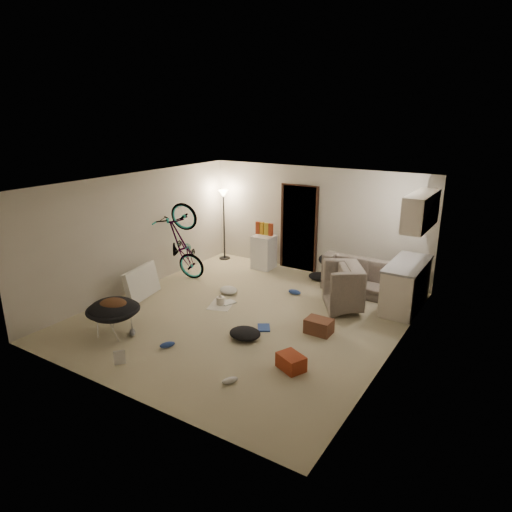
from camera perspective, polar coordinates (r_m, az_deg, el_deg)
The scene contains 39 objects.
floor at distance 8.71m, azimuth -1.32°, elevation -7.50°, with size 5.50×6.00×0.02m, color #BFB593.
ceiling at distance 7.98m, azimuth -1.45°, elevation 9.13°, with size 5.50×6.00×0.02m, color white.
wall_back at distance 10.81m, azimuth 7.47°, elevation 4.42°, with size 5.50×0.02×2.50m, color beige.
wall_front at distance 6.14m, azimuth -17.16°, elevation -6.59°, with size 5.50×0.02×2.50m, color beige.
wall_left at distance 9.99m, azimuth -14.73°, elevation 2.90°, with size 0.02×6.00×2.50m, color beige.
wall_right at distance 7.19m, azimuth 17.33°, elevation -3.01°, with size 0.02×6.00×2.50m, color beige.
doorway at distance 11.00m, azimuth 5.44°, elevation 3.48°, with size 0.85×0.10×2.04m, color black.
door_trim at distance 10.97m, azimuth 5.37°, elevation 3.44°, with size 0.97×0.04×2.10m, color black.
floor_lamp at distance 11.68m, azimuth -4.07°, elevation 5.79°, with size 0.28×0.28×1.81m.
kitchen_counter at distance 9.37m, azimuth 18.21°, elevation -3.59°, with size 0.60×1.50×0.88m, color silver.
counter_top at distance 9.22m, azimuth 18.48°, elevation -0.92°, with size 0.64×1.54×0.04m, color gray.
kitchen_uppers at distance 8.93m, azimuth 19.93°, elevation 5.34°, with size 0.38×1.40×0.65m, color silver.
sofa at distance 10.03m, azimuth 14.21°, elevation -2.77°, with size 1.98×0.77×0.58m, color #323933.
armchair at distance 9.10m, azimuth 12.84°, elevation -4.51°, with size 1.01×0.88×0.65m, color #323933.
bicycle at distance 10.50m, azimuth -9.18°, elevation -0.38°, with size 0.65×1.85×0.97m, color black.
book_asset at distance 7.44m, azimuth -17.29°, elevation -12.86°, with size 0.17×0.24×0.02m, color #983116.
mini_fridge at distance 11.15m, azimuth 0.98°, elevation 0.49°, with size 0.48×0.48×0.82m, color white.
snack_box_0 at distance 11.07m, azimuth 0.24°, elevation 3.55°, with size 0.10×0.07×0.30m, color #983116.
snack_box_1 at distance 11.01m, azimuth 0.77°, elevation 3.47°, with size 0.10×0.07×0.30m, color #B57A16.
snack_box_2 at distance 10.95m, azimuth 1.31°, elevation 3.39°, with size 0.10×0.07×0.30m, color gold.
snack_box_3 at distance 10.89m, azimuth 1.85°, elevation 3.31°, with size 0.10×0.07×0.30m, color #983116.
saucer_chair at distance 8.22m, azimuth -17.38°, elevation -6.95°, with size 0.91×0.91×0.64m.
hoodie at distance 8.09m, azimuth -17.43°, elevation -5.84°, with size 0.48×0.40×0.22m, color #55311D.
sofa_drape at distance 10.25m, azimuth 9.29°, elevation -0.51°, with size 0.56×0.46×0.28m, color black.
tv_box at distance 9.69m, azimuth -14.08°, elevation -3.24°, with size 0.12×0.99×0.65m, color silver.
drink_case_a at distance 8.08m, azimuth 7.86°, elevation -8.67°, with size 0.45×0.32×0.26m, color brown.
drink_case_b at distance 7.00m, azimuth 4.41°, elevation -13.07°, with size 0.40×0.30×0.23m, color #983116.
juicer at distance 9.16m, azimuth -4.47°, elevation -5.52°, with size 0.16×0.16×0.24m.
newspaper at distance 9.18m, azimuth -4.40°, elevation -6.10°, with size 0.44×0.57×0.01m, color silver.
book_blue at distance 8.21m, azimuth 0.98°, elevation -8.95°, with size 0.21×0.29×0.03m, color #2B479B.
book_white at distance 9.24m, azimuth -3.55°, elevation -5.85°, with size 0.22×0.28×0.03m, color silver.
shoe_0 at distance 9.69m, azimuth 4.84°, elevation -4.50°, with size 0.28×0.12×0.11m, color #2B479B.
shoe_1 at distance 11.24m, azimuth 1.13°, elevation -1.31°, with size 0.25×0.10×0.09m, color slate.
shoe_2 at distance 7.73m, azimuth -11.03°, elevation -10.83°, with size 0.26×0.10×0.09m, color #2B479B.
shoe_3 at distance 8.27m, azimuth -15.18°, elevation -9.19°, with size 0.24×0.10×0.09m, color slate.
shoe_4 at distance 6.71m, azimuth -3.29°, elevation -15.25°, with size 0.25×0.10×0.09m, color white.
clothes_lump_a at distance 7.86m, azimuth -1.39°, elevation -9.65°, with size 0.55×0.47×0.18m, color black.
clothes_lump_b at distance 10.60m, azimuth 7.91°, elevation -2.50°, with size 0.49×0.43×0.15m, color black.
clothes_lump_c at distance 9.74m, azimuth -3.47°, elevation -4.27°, with size 0.42×0.36×0.13m, color silver.
Camera 1 is at (4.36, -6.58, 3.68)m, focal length 32.00 mm.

